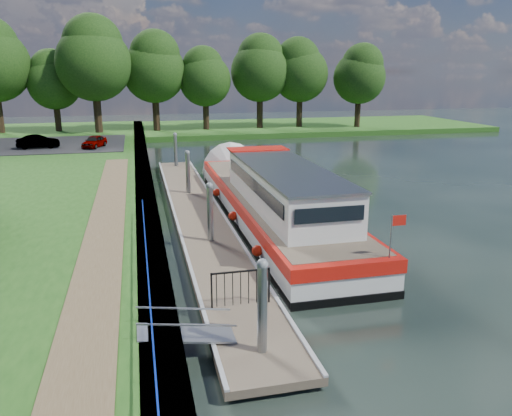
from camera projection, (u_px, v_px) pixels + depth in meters
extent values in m
plane|color=black|center=(257.00, 354.00, 13.50)|extent=(160.00, 160.00, 0.00)
cube|color=#473D2D|center=(146.00, 206.00, 26.90)|extent=(1.10, 90.00, 0.78)
cube|color=#214F16|center=(253.00, 128.00, 64.89)|extent=(60.00, 18.00, 0.60)
cube|color=brown|center=(103.00, 243.00, 19.81)|extent=(1.60, 40.00, 0.05)
cube|color=black|center=(47.00, 145.00, 46.46)|extent=(14.00, 12.00, 0.06)
cube|color=#0C2DBF|center=(148.00, 271.00, 15.31)|extent=(0.04, 18.00, 0.04)
cube|color=#0C2DBF|center=(148.00, 282.00, 15.40)|extent=(0.03, 18.00, 0.03)
cylinder|color=#0C2DBF|center=(155.00, 373.00, 10.71)|extent=(0.04, 0.04, 0.72)
cylinder|color=#0C2DBF|center=(152.00, 328.00, 12.59)|extent=(0.04, 0.04, 0.72)
cylinder|color=#0C2DBF|center=(149.00, 295.00, 14.46)|extent=(0.04, 0.04, 0.72)
cylinder|color=#0C2DBF|center=(147.00, 269.00, 16.34)|extent=(0.04, 0.04, 0.72)
cylinder|color=#0C2DBF|center=(146.00, 249.00, 18.21)|extent=(0.04, 0.04, 0.72)
cylinder|color=#0C2DBF|center=(145.00, 232.00, 20.09)|extent=(0.04, 0.04, 0.72)
cylinder|color=#0C2DBF|center=(144.00, 219.00, 21.96)|extent=(0.04, 0.04, 0.72)
cylinder|color=#0C2DBF|center=(143.00, 207.00, 23.84)|extent=(0.04, 0.04, 0.72)
cube|color=brown|center=(198.00, 215.00, 25.62)|extent=(2.50, 30.00, 0.24)
cube|color=#9EA0A3|center=(249.00, 334.00, 14.43)|extent=(2.30, 5.00, 0.30)
cube|color=#9EA0A3|center=(209.00, 244.00, 21.93)|extent=(2.30, 5.00, 0.30)
cube|color=#9EA0A3|center=(190.00, 200.00, 29.43)|extent=(2.30, 5.00, 0.30)
cube|color=#9EA0A3|center=(178.00, 174.00, 36.94)|extent=(2.30, 5.00, 0.30)
cube|color=#9EA0A3|center=(221.00, 211.00, 25.85)|extent=(0.12, 30.00, 0.06)
cube|color=#9EA0A3|center=(175.00, 213.00, 25.31)|extent=(0.12, 30.00, 0.06)
cylinder|color=gray|center=(262.00, 327.00, 12.74)|extent=(0.26, 0.26, 3.40)
sphere|color=gray|center=(262.00, 264.00, 12.29)|extent=(0.30, 0.30, 0.30)
cylinder|color=gray|center=(210.00, 225.00, 21.18)|extent=(0.26, 0.26, 3.40)
sphere|color=gray|center=(209.00, 186.00, 20.73)|extent=(0.30, 0.30, 0.30)
cylinder|color=gray|center=(188.00, 181.00, 29.62)|extent=(0.26, 0.26, 3.40)
sphere|color=gray|center=(187.00, 153.00, 29.18)|extent=(0.30, 0.30, 0.30)
cylinder|color=gray|center=(176.00, 157.00, 38.07)|extent=(0.26, 0.26, 3.40)
sphere|color=gray|center=(175.00, 135.00, 37.62)|extent=(0.30, 0.30, 0.30)
cube|color=#A5A8AD|center=(186.00, 333.00, 13.40)|extent=(2.58, 1.00, 0.43)
cube|color=#A5A8AD|center=(187.00, 325.00, 12.82)|extent=(2.58, 0.04, 0.41)
cube|color=#A5A8AD|center=(184.00, 308.00, 13.72)|extent=(2.58, 0.04, 0.41)
cube|color=black|center=(212.00, 291.00, 15.10)|extent=(0.05, 0.05, 1.15)
cube|color=black|center=(269.00, 285.00, 15.51)|extent=(0.05, 0.05, 1.15)
cube|color=black|center=(241.00, 271.00, 15.16)|extent=(1.85, 0.05, 0.05)
cube|color=black|center=(216.00, 290.00, 15.14)|extent=(0.02, 0.02, 1.10)
cube|color=black|center=(225.00, 289.00, 15.19)|extent=(0.02, 0.02, 1.10)
cube|color=black|center=(233.00, 289.00, 15.25)|extent=(0.02, 0.02, 1.10)
cube|color=black|center=(241.00, 288.00, 15.31)|extent=(0.02, 0.02, 1.10)
cube|color=black|center=(249.00, 287.00, 15.36)|extent=(0.02, 0.02, 1.10)
cube|color=black|center=(256.00, 286.00, 15.42)|extent=(0.02, 0.02, 1.10)
cube|color=black|center=(264.00, 285.00, 15.48)|extent=(0.02, 0.02, 1.10)
cube|color=black|center=(270.00, 220.00, 25.69)|extent=(4.00, 20.00, 0.55)
cube|color=silver|center=(270.00, 208.00, 25.53)|extent=(3.96, 19.90, 0.65)
cube|color=red|center=(270.00, 198.00, 25.38)|extent=(4.04, 20.00, 0.48)
cube|color=brown|center=(270.00, 193.00, 25.32)|extent=(3.68, 19.20, 0.04)
cone|color=silver|center=(232.00, 172.00, 35.30)|extent=(4.00, 1.50, 4.00)
cube|color=silver|center=(284.00, 187.00, 22.74)|extent=(3.00, 11.00, 1.75)
cube|color=gray|center=(285.00, 167.00, 22.50)|extent=(3.10, 11.20, 0.10)
cube|color=black|center=(252.00, 183.00, 22.33)|extent=(0.04, 10.00, 0.55)
cube|color=black|center=(316.00, 180.00, 23.02)|extent=(0.04, 10.00, 0.55)
cube|color=black|center=(256.00, 161.00, 27.88)|extent=(2.60, 0.04, 0.55)
cube|color=black|center=(330.00, 215.00, 17.47)|extent=(2.60, 0.04, 0.55)
cube|color=red|center=(258.00, 149.00, 27.35)|extent=(3.20, 1.60, 0.06)
cylinder|color=gray|center=(391.00, 237.00, 16.37)|extent=(0.05, 0.05, 1.50)
cube|color=red|center=(399.00, 220.00, 16.28)|extent=(0.50, 0.02, 0.35)
sphere|color=#F8260D|center=(257.00, 251.00, 19.42)|extent=(0.44, 0.44, 0.44)
sphere|color=#F8260D|center=(233.00, 216.00, 24.11)|extent=(0.44, 0.44, 0.44)
sphere|color=#F8260D|center=(217.00, 192.00, 28.80)|extent=(0.44, 0.44, 0.44)
imported|color=#594C47|center=(284.00, 212.00, 18.77)|extent=(0.45, 0.65, 1.72)
cylinder|color=#332316|center=(58.00, 119.00, 57.13)|extent=(0.70, 0.70, 3.10)
sphere|color=#17340F|center=(54.00, 83.00, 56.08)|extent=(5.85, 5.85, 5.85)
sphere|color=#17340F|center=(51.00, 70.00, 55.81)|extent=(4.65, 4.65, 4.65)
cylinder|color=#332316|center=(98.00, 115.00, 55.65)|extent=(0.84, 0.84, 4.29)
sphere|color=#17340F|center=(94.00, 64.00, 54.20)|extent=(8.10, 8.10, 8.10)
sphere|color=#17340F|center=(93.00, 44.00, 53.82)|extent=(6.44, 6.44, 6.44)
cylinder|color=#332316|center=(156.00, 114.00, 59.04)|extent=(0.79, 0.79, 3.83)
sphere|color=#17340F|center=(154.00, 71.00, 57.74)|extent=(7.24, 7.24, 7.24)
sphere|color=#17340F|center=(155.00, 55.00, 57.10)|extent=(5.75, 5.75, 5.75)
cylinder|color=#332316|center=(206.00, 116.00, 60.19)|extent=(0.72, 0.72, 3.26)
sphere|color=#17340F|center=(205.00, 80.00, 59.09)|extent=(6.16, 6.16, 6.16)
sphere|color=#17340F|center=(203.00, 67.00, 58.87)|extent=(4.89, 4.89, 4.89)
cylinder|color=#332316|center=(260.00, 112.00, 61.91)|extent=(0.78, 0.78, 3.77)
sphere|color=#17340F|center=(260.00, 72.00, 60.63)|extent=(7.13, 7.13, 7.13)
sphere|color=#17340F|center=(260.00, 57.00, 60.41)|extent=(5.66, 5.66, 5.66)
cylinder|color=#332316|center=(299.00, 112.00, 63.10)|extent=(0.77, 0.77, 3.65)
sphere|color=#17340F|center=(300.00, 74.00, 61.87)|extent=(6.89, 6.89, 6.89)
sphere|color=#17340F|center=(298.00, 60.00, 61.34)|extent=(5.47, 5.47, 5.47)
cylinder|color=#332316|center=(357.00, 113.00, 62.97)|extent=(0.74, 0.74, 3.41)
sphere|color=#17340F|center=(359.00, 78.00, 61.81)|extent=(6.43, 6.43, 6.43)
sphere|color=#17340F|center=(363.00, 64.00, 61.23)|extent=(5.11, 5.11, 5.11)
imported|color=#999999|center=(94.00, 141.00, 44.40)|extent=(2.29, 3.42, 1.08)
imported|color=#999999|center=(38.00, 142.00, 43.96)|extent=(3.66, 1.61, 1.17)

